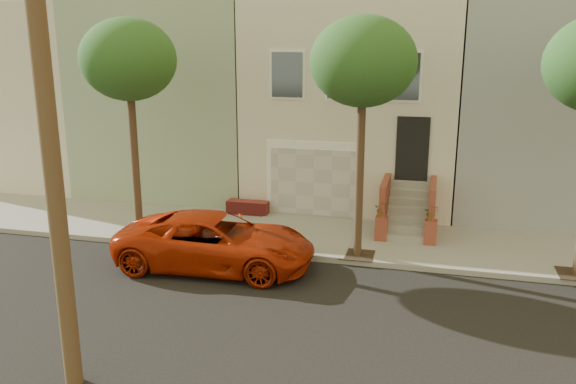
# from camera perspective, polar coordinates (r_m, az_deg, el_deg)

# --- Properties ---
(ground) EXTENTS (90.00, 90.00, 0.00)m
(ground) POSITION_cam_1_polar(r_m,az_deg,el_deg) (12.86, -0.23, -12.36)
(ground) COLOR black
(ground) RESTS_ON ground
(sidewalk) EXTENTS (40.00, 3.70, 0.15)m
(sidewalk) POSITION_cam_1_polar(r_m,az_deg,el_deg) (17.66, 4.14, -4.46)
(sidewalk) COLOR gray
(sidewalk) RESTS_ON ground
(house_row) EXTENTS (33.10, 11.70, 7.00)m
(house_row) POSITION_cam_1_polar(r_m,az_deg,el_deg) (22.58, 6.98, 8.94)
(house_row) COLOR beige
(house_row) RESTS_ON sidewalk
(tree_left) EXTENTS (2.70, 2.57, 6.30)m
(tree_left) POSITION_cam_1_polar(r_m,az_deg,el_deg) (17.19, -15.25, 12.19)
(tree_left) COLOR #2D2116
(tree_left) RESTS_ON sidewalk
(tree_mid) EXTENTS (2.70, 2.57, 6.30)m
(tree_mid) POSITION_cam_1_polar(r_m,az_deg,el_deg) (15.12, 7.31, 12.31)
(tree_mid) COLOR #2D2116
(tree_mid) RESTS_ON sidewalk
(pickup_truck) EXTENTS (5.26, 2.59, 1.43)m
(pickup_truck) POSITION_cam_1_polar(r_m,az_deg,el_deg) (15.48, -7.03, -4.80)
(pickup_truck) COLOR #A52206
(pickup_truck) RESTS_ON ground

